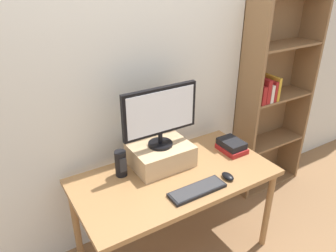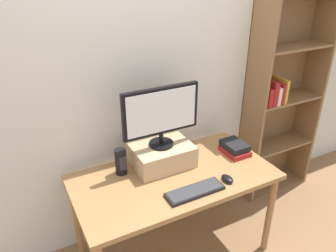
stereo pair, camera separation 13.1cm
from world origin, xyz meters
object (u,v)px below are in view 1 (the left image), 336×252
riser_box (161,155)px  keyboard (197,190)px  computer_monitor (160,114)px  book_stack (232,146)px  desk (175,184)px  bookshelf_unit (272,95)px  computer_mouse (228,176)px  desk_speaker (121,163)px

riser_box → keyboard: size_ratio=1.08×
computer_monitor → book_stack: bearing=-12.5°
desk → bookshelf_unit: 1.37m
bookshelf_unit → computer_monitor: bearing=-173.2°
computer_mouse → desk: bearing=141.9°
computer_mouse → desk_speaker: (-0.61, 0.43, 0.08)m
bookshelf_unit → riser_box: bookshelf_unit is taller
desk → desk_speaker: bearing=148.2°
riser_box → book_stack: 0.59m
computer_mouse → desk_speaker: bearing=145.1°
riser_box → computer_mouse: (0.30, -0.40, -0.06)m
keyboard → computer_monitor: bearing=95.4°
desk → computer_monitor: 0.52m
desk → riser_box: size_ratio=3.31×
bookshelf_unit → desk: bearing=-165.7°
computer_monitor → computer_mouse: 0.64m
keyboard → bookshelf_unit: bearing=24.0°
desk → desk_speaker: 0.41m
keyboard → book_stack: bearing=27.4°
riser_box → computer_monitor: bearing=-90.0°
computer_monitor → keyboard: computer_monitor is taller
computer_mouse → bookshelf_unit: bearing=29.1°
bookshelf_unit → desk_speaker: size_ratio=10.00×
desk → keyboard: size_ratio=3.58×
computer_monitor → book_stack: computer_monitor is taller
bookshelf_unit → book_stack: (-0.73, -0.28, -0.19)m
desk → computer_mouse: 0.38m
bookshelf_unit → computer_monitor: bookshelf_unit is taller
computer_mouse → computer_monitor: bearing=127.1°
riser_box → computer_mouse: bearing=-53.0°
keyboard → book_stack: (0.54, 0.28, 0.03)m
book_stack → desk_speaker: bearing=170.2°
desk_speaker → keyboard: bearing=-51.4°
computer_monitor → riser_box: bearing=90.0°
computer_monitor → computer_mouse: bearing=-52.9°
keyboard → desk: bearing=96.2°
desk → desk_speaker: size_ratio=7.45×
keyboard → book_stack: size_ratio=1.80×
computer_mouse → book_stack: size_ratio=0.47×
book_stack → keyboard: bearing=-152.6°
riser_box → keyboard: (0.04, -0.41, -0.07)m
computer_mouse → riser_box: bearing=127.0°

